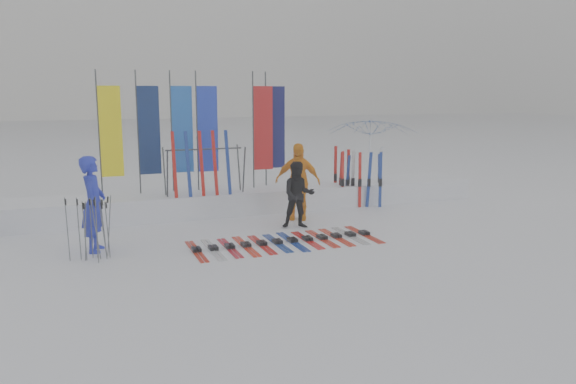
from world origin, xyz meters
name	(u,v)px	position (x,y,z in m)	size (l,w,h in m)	color
ground	(307,254)	(0.00, 0.00, 0.00)	(120.00, 120.00, 0.00)	white
snow_bank	(243,199)	(0.00, 4.60, 0.30)	(14.00, 1.60, 0.60)	white
person_blue	(93,204)	(-3.99, 1.77, 0.99)	(0.72, 0.47, 1.98)	#202CBB
person_black	(298,195)	(0.68, 2.15, 0.81)	(0.78, 0.61, 1.61)	black
person_yellow	(298,182)	(1.00, 3.02, 0.98)	(1.15, 0.48, 1.97)	#FF9A10
tent_canopy	(371,157)	(4.34, 5.21, 1.25)	(2.73, 2.78, 2.50)	white
ski_row	(285,241)	(-0.12, 0.97, 0.04)	(4.07, 1.70, 0.07)	#B8240E
pole_cluster	(93,229)	(-4.04, 1.18, 0.60)	(0.87, 0.55, 1.25)	#595B60
feather_flags	(199,130)	(-1.12, 4.86, 2.24)	(5.06, 0.29, 3.20)	#383A3F
ski_rack	(204,164)	(-1.14, 4.20, 1.38)	(2.04, 0.80, 1.23)	#383A3F
upright_skis	(358,178)	(3.28, 4.06, 0.79)	(1.54, 1.09, 1.68)	navy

